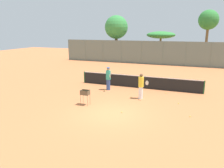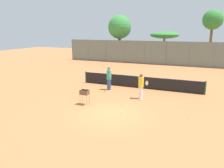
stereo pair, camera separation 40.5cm
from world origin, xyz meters
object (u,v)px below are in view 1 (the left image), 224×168
(tennis_net, at_px, (138,81))
(ball_cart, at_px, (85,94))
(parked_car, at_px, (126,57))
(player_white_outfit, at_px, (141,86))
(player_red_cap, at_px, (108,78))

(tennis_net, relative_size, ball_cart, 10.48)
(ball_cart, bearing_deg, parked_car, 100.45)
(tennis_net, relative_size, parked_car, 2.50)
(tennis_net, distance_m, player_white_outfit, 3.06)
(parked_car, bearing_deg, ball_cart, -79.55)
(player_white_outfit, bearing_deg, ball_cart, -109.15)
(player_red_cap, bearing_deg, tennis_net, 88.93)
(tennis_net, distance_m, ball_cart, 5.96)
(player_white_outfit, xyz_separation_m, ball_cart, (-3.10, -2.66, -0.18))
(tennis_net, xyz_separation_m, ball_cart, (-2.18, -5.55, 0.21))
(tennis_net, relative_size, player_red_cap, 5.60)
(player_white_outfit, xyz_separation_m, parked_car, (-7.06, 18.79, -0.28))
(player_white_outfit, height_order, parked_car, player_white_outfit)
(player_white_outfit, height_order, player_red_cap, player_red_cap)
(ball_cart, relative_size, parked_car, 0.24)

